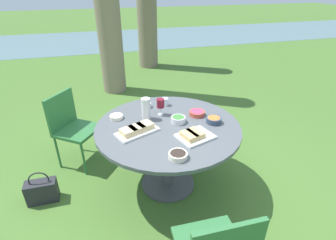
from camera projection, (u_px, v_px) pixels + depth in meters
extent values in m
plane|color=#446B2B|center=(168.00, 183.00, 2.95)|extent=(40.00, 40.00, 0.00)
cube|color=slate|center=(110.00, 40.00, 9.79)|extent=(40.00, 3.98, 0.01)
cylinder|color=#4C4C51|center=(168.00, 183.00, 2.94)|extent=(0.59, 0.59, 0.02)
cylinder|color=#4C4C51|center=(168.00, 157.00, 2.77)|extent=(0.11, 0.11, 0.70)
cylinder|color=#4C5156|center=(168.00, 127.00, 2.60)|extent=(1.43, 1.43, 0.03)
cube|color=#2D6B38|center=(78.00, 131.00, 3.09)|extent=(0.60, 0.60, 0.04)
cube|color=#2D6B38|center=(61.00, 111.00, 3.04)|extent=(0.29, 0.37, 0.42)
cylinder|color=#2D6B38|center=(84.00, 159.00, 2.98)|extent=(0.03, 0.03, 0.43)
cylinder|color=#2D6B38|center=(103.00, 142.00, 3.30)|extent=(0.03, 0.03, 0.43)
cylinder|color=#2D6B38|center=(58.00, 152.00, 3.10)|extent=(0.03, 0.03, 0.43)
cylinder|color=#2D6B38|center=(79.00, 136.00, 3.42)|extent=(0.03, 0.03, 0.43)
cylinder|color=silver|center=(146.00, 109.00, 2.65)|extent=(0.09, 0.09, 0.23)
cone|color=silver|center=(150.00, 100.00, 2.62)|extent=(0.02, 0.02, 0.03)
cylinder|color=silver|center=(161.00, 114.00, 2.79)|extent=(0.06, 0.06, 0.01)
cylinder|color=silver|center=(161.00, 111.00, 2.77)|extent=(0.01, 0.01, 0.08)
cylinder|color=maroon|center=(160.00, 103.00, 2.73)|extent=(0.08, 0.08, 0.09)
cube|color=white|center=(195.00, 136.00, 2.39)|extent=(0.37, 0.33, 0.02)
cube|color=tan|center=(189.00, 136.00, 2.34)|extent=(0.15, 0.19, 0.04)
cube|color=tan|center=(195.00, 133.00, 2.37)|extent=(0.15, 0.19, 0.04)
cube|color=white|center=(137.00, 132.00, 2.46)|extent=(0.44, 0.33, 0.02)
cube|color=#E0C184|center=(145.00, 126.00, 2.49)|extent=(0.18, 0.17, 0.05)
cube|color=#E0C184|center=(137.00, 129.00, 2.44)|extent=(0.18, 0.17, 0.05)
cube|color=#E0C184|center=(129.00, 132.00, 2.39)|extent=(0.18, 0.17, 0.05)
cylinder|color=white|center=(147.00, 105.00, 2.94)|extent=(0.10, 0.10, 0.05)
cylinder|color=#E0C147|center=(146.00, 104.00, 2.93)|extent=(0.09, 0.09, 0.02)
cylinder|color=silver|center=(178.00, 120.00, 2.63)|extent=(0.15, 0.15, 0.06)
cylinder|color=#387533|center=(178.00, 118.00, 2.62)|extent=(0.12, 0.12, 0.03)
cylinder|color=beige|center=(178.00, 155.00, 2.11)|extent=(0.16, 0.16, 0.05)
cylinder|color=#2D231E|center=(178.00, 154.00, 2.10)|extent=(0.13, 0.13, 0.02)
cylinder|color=#B74733|center=(197.00, 113.00, 2.77)|extent=(0.16, 0.16, 0.05)
cylinder|color=#D6385B|center=(197.00, 112.00, 2.76)|extent=(0.13, 0.13, 0.02)
cylinder|color=beige|center=(116.00, 117.00, 2.70)|extent=(0.14, 0.14, 0.04)
cylinder|color=silver|center=(116.00, 116.00, 2.70)|extent=(0.11, 0.11, 0.02)
cylinder|color=#334256|center=(214.00, 120.00, 2.63)|extent=(0.15, 0.15, 0.05)
cylinder|color=#CC662D|center=(214.00, 119.00, 2.62)|extent=(0.13, 0.13, 0.02)
cylinder|color=silver|center=(165.00, 102.00, 2.97)|extent=(0.08, 0.08, 0.09)
cube|color=#232328|center=(42.00, 191.00, 2.67)|extent=(0.30, 0.14, 0.24)
torus|color=#232328|center=(39.00, 180.00, 2.60)|extent=(0.19, 0.01, 0.19)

